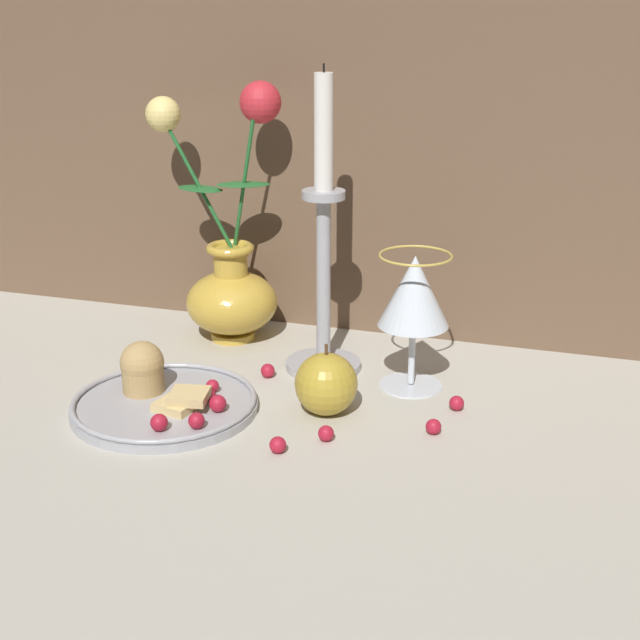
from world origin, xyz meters
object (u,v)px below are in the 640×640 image
(vase, at_px, (230,271))
(apple_beside_vase, at_px, (326,384))
(wine_glass, at_px, (414,296))
(candlestick, at_px, (323,265))
(plate_with_pastries, at_px, (161,396))

(vase, bearing_deg, apple_beside_vase, -44.27)
(vase, distance_m, wine_glass, 0.28)
(candlestick, bearing_deg, vase, 156.27)
(plate_with_pastries, xyz_separation_m, candlestick, (0.14, 0.17, 0.12))
(plate_with_pastries, xyz_separation_m, apple_beside_vase, (0.18, 0.05, 0.02))
(plate_with_pastries, height_order, candlestick, candlestick)
(wine_glass, relative_size, candlestick, 0.44)
(plate_with_pastries, relative_size, candlestick, 0.57)
(plate_with_pastries, bearing_deg, vase, 92.57)
(apple_beside_vase, bearing_deg, plate_with_pastries, -166.08)
(vase, bearing_deg, wine_glass, -17.81)
(vase, height_order, candlestick, candlestick)
(wine_glass, bearing_deg, vase, 162.19)
(vase, xyz_separation_m, candlestick, (0.15, -0.07, 0.04))
(apple_beside_vase, bearing_deg, candlestick, 108.63)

